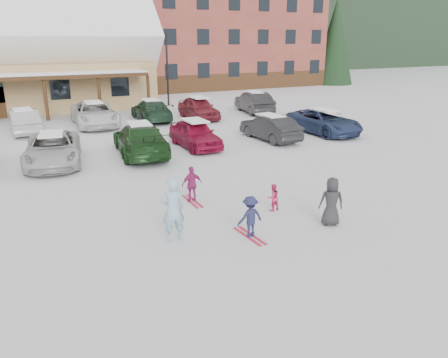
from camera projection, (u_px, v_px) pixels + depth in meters
name	position (u px, v px, depth m)	size (l,w,h in m)	color
ground	(229.00, 219.00, 13.80)	(160.00, 160.00, 0.00)	silver
alpine_hotel	(193.00, 8.00, 49.55)	(31.48, 14.01, 21.48)	maroon
lamp_post	(167.00, 64.00, 35.68)	(0.50, 0.25, 5.96)	black
conifer_1	(335.00, 30.00, 51.67)	(4.84, 4.84, 11.22)	black
conifer_3	(111.00, 40.00, 52.35)	(3.96, 3.96, 9.18)	black
conifer_4	(296.00, 30.00, 65.22)	(5.06, 5.06, 11.73)	black
adult_skier	(173.00, 210.00, 12.10)	(0.67, 0.44, 1.85)	#8EB7C9
toddler_red	(273.00, 197.00, 14.36)	(0.44, 0.35, 0.92)	#D12858
child_navy	(250.00, 217.00, 12.42)	(0.80, 0.46, 1.23)	#1E2044
skis_child_navy	(250.00, 236.00, 12.60)	(0.20, 1.40, 0.03)	red
child_magenta	(192.00, 184.00, 15.07)	(0.75, 0.31, 1.28)	#9E2262
skis_child_magenta	(192.00, 201.00, 15.26)	(0.20, 1.40, 0.03)	red
bystander_dark	(331.00, 202.00, 13.17)	(0.74, 0.48, 1.51)	#28272A
parked_car_2	(53.00, 149.00, 19.57)	(2.33, 5.05, 1.40)	silver
parked_car_3	(140.00, 139.00, 21.08)	(2.16, 5.32, 1.55)	#173915
parked_car_4	(195.00, 134.00, 22.59)	(1.67, 4.16, 1.42)	maroon
parked_car_5	(270.00, 128.00, 24.22)	(1.46, 4.20, 1.38)	#232326
parked_car_6	(324.00, 122.00, 25.90)	(2.33, 5.05, 1.40)	navy
parked_car_9	(24.00, 121.00, 25.93)	(1.51, 4.33, 1.43)	#B9BABE
parked_car_10	(95.00, 114.00, 28.04)	(2.55, 5.54, 1.54)	white
parked_car_11	(151.00, 110.00, 29.81)	(2.00, 4.92, 1.43)	#1D3A27
parked_car_12	(199.00, 108.00, 30.50)	(1.78, 4.42, 1.51)	maroon
parked_car_13	(254.00, 102.00, 32.98)	(1.65, 4.73, 1.56)	black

